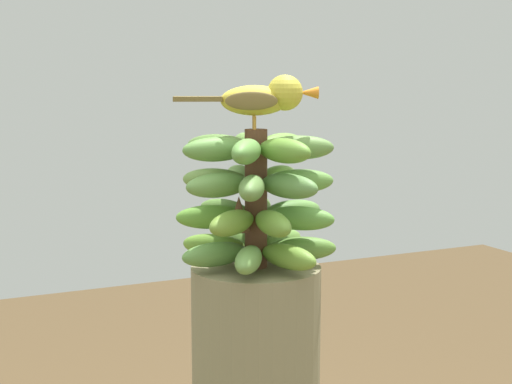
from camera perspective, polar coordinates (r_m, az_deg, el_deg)
banana_bunch at (r=1.28m, az=-0.02°, el=-0.51°), size 0.26×0.27×0.23m
perched_bird at (r=1.27m, az=0.57°, el=6.81°), size 0.22×0.11×0.09m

